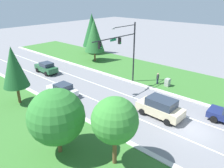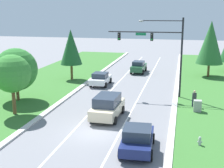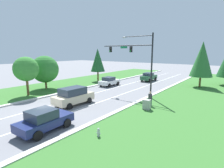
{
  "view_description": "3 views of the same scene",
  "coord_description": "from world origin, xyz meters",
  "px_view_note": "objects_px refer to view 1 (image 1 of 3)",
  "views": [
    {
      "loc": [
        -17.94,
        -5.91,
        11.71
      ],
      "look_at": [
        0.66,
        10.75,
        1.46
      ],
      "focal_mm": 35.0,
      "sensor_mm": 36.0,
      "label": 1
    },
    {
      "loc": [
        6.2,
        -21.37,
        9.1
      ],
      "look_at": [
        -0.9,
        9.52,
        1.59
      ],
      "focal_mm": 50.0,
      "sensor_mm": 36.0,
      "label": 2
    },
    {
      "loc": [
        15.38,
        -9.41,
        6.06
      ],
      "look_at": [
        0.33,
        10.66,
        1.41
      ],
      "focal_mm": 28.0,
      "sensor_mm": 36.0,
      "label": 3
    }
  ],
  "objects_px": {
    "conifer_far_right_tree": "(92,30)",
    "conifer_mid_left_tree": "(14,67)",
    "oak_far_left_tree": "(115,120)",
    "utility_cabinet": "(167,83)",
    "champagne_suv": "(160,107)",
    "white_sedan": "(62,90)",
    "oak_near_left_tree": "(56,117)",
    "traffic_signal_mast": "(124,46)",
    "conifer_near_right_tree": "(94,35)",
    "forest_sedan": "(46,68)",
    "pedestrian": "(158,78)"
  },
  "relations": [
    {
      "from": "conifer_far_right_tree",
      "to": "oak_far_left_tree",
      "type": "xyz_separation_m",
      "value": [
        -21.81,
        -25.34,
        -1.2
      ]
    },
    {
      "from": "utility_cabinet",
      "to": "oak_near_left_tree",
      "type": "bearing_deg",
      "value": -179.08
    },
    {
      "from": "oak_near_left_tree",
      "to": "conifer_far_right_tree",
      "type": "xyz_separation_m",
      "value": [
        23.77,
        21.27,
        1.66
      ]
    },
    {
      "from": "utility_cabinet",
      "to": "conifer_mid_left_tree",
      "type": "relative_size",
      "value": 0.17
    },
    {
      "from": "utility_cabinet",
      "to": "oak_near_left_tree",
      "type": "relative_size",
      "value": 0.21
    },
    {
      "from": "pedestrian",
      "to": "oak_far_left_tree",
      "type": "bearing_deg",
      "value": 15.13
    },
    {
      "from": "traffic_signal_mast",
      "to": "conifer_mid_left_tree",
      "type": "height_order",
      "value": "traffic_signal_mast"
    },
    {
      "from": "white_sedan",
      "to": "conifer_near_right_tree",
      "type": "distance_m",
      "value": 16.17
    },
    {
      "from": "conifer_near_right_tree",
      "to": "conifer_far_right_tree",
      "type": "height_order",
      "value": "conifer_far_right_tree"
    },
    {
      "from": "conifer_mid_left_tree",
      "to": "conifer_near_right_tree",
      "type": "bearing_deg",
      "value": 18.57
    },
    {
      "from": "pedestrian",
      "to": "conifer_near_right_tree",
      "type": "relative_size",
      "value": 0.22
    },
    {
      "from": "traffic_signal_mast",
      "to": "forest_sedan",
      "type": "bearing_deg",
      "value": 107.69
    },
    {
      "from": "traffic_signal_mast",
      "to": "conifer_near_right_tree",
      "type": "bearing_deg",
      "value": 63.32
    },
    {
      "from": "pedestrian",
      "to": "conifer_near_right_tree",
      "type": "distance_m",
      "value": 15.64
    },
    {
      "from": "white_sedan",
      "to": "conifer_far_right_tree",
      "type": "height_order",
      "value": "conifer_far_right_tree"
    },
    {
      "from": "champagne_suv",
      "to": "utility_cabinet",
      "type": "relative_size",
      "value": 4.29
    },
    {
      "from": "white_sedan",
      "to": "conifer_mid_left_tree",
      "type": "height_order",
      "value": "conifer_mid_left_tree"
    },
    {
      "from": "forest_sedan",
      "to": "white_sedan",
      "type": "height_order",
      "value": "forest_sedan"
    },
    {
      "from": "traffic_signal_mast",
      "to": "white_sedan",
      "type": "height_order",
      "value": "traffic_signal_mast"
    },
    {
      "from": "traffic_signal_mast",
      "to": "oak_near_left_tree",
      "type": "xyz_separation_m",
      "value": [
        -14.04,
        -4.91,
        -2.3
      ]
    },
    {
      "from": "traffic_signal_mast",
      "to": "conifer_near_right_tree",
      "type": "distance_m",
      "value": 13.16
    },
    {
      "from": "oak_far_left_tree",
      "to": "conifer_mid_left_tree",
      "type": "distance_m",
      "value": 14.71
    },
    {
      "from": "oak_far_left_tree",
      "to": "conifer_mid_left_tree",
      "type": "bearing_deg",
      "value": 89.87
    },
    {
      "from": "utility_cabinet",
      "to": "champagne_suv",
      "type": "bearing_deg",
      "value": -156.57
    },
    {
      "from": "traffic_signal_mast",
      "to": "pedestrian",
      "type": "distance_m",
      "value": 6.69
    },
    {
      "from": "traffic_signal_mast",
      "to": "white_sedan",
      "type": "xyz_separation_m",
      "value": [
        -7.5,
        3.65,
        -4.76
      ]
    },
    {
      "from": "traffic_signal_mast",
      "to": "forest_sedan",
      "type": "height_order",
      "value": "traffic_signal_mast"
    },
    {
      "from": "utility_cabinet",
      "to": "pedestrian",
      "type": "relative_size",
      "value": 0.66
    },
    {
      "from": "champagne_suv",
      "to": "traffic_signal_mast",
      "type": "bearing_deg",
      "value": 65.85
    },
    {
      "from": "traffic_signal_mast",
      "to": "conifer_mid_left_tree",
      "type": "bearing_deg",
      "value": 154.63
    },
    {
      "from": "conifer_near_right_tree",
      "to": "oak_near_left_tree",
      "type": "xyz_separation_m",
      "value": [
        -19.94,
        -16.65,
        -1.56
      ]
    },
    {
      "from": "champagne_suv",
      "to": "oak_near_left_tree",
      "type": "distance_m",
      "value": 10.92
    },
    {
      "from": "forest_sedan",
      "to": "white_sedan",
      "type": "relative_size",
      "value": 1.07
    },
    {
      "from": "white_sedan",
      "to": "oak_near_left_tree",
      "type": "distance_m",
      "value": 11.04
    },
    {
      "from": "conifer_near_right_tree",
      "to": "oak_near_left_tree",
      "type": "distance_m",
      "value": 26.02
    },
    {
      "from": "forest_sedan",
      "to": "oak_far_left_tree",
      "type": "height_order",
      "value": "oak_far_left_tree"
    },
    {
      "from": "traffic_signal_mast",
      "to": "conifer_far_right_tree",
      "type": "xyz_separation_m",
      "value": [
        9.73,
        16.36,
        -0.64
      ]
    },
    {
      "from": "conifer_far_right_tree",
      "to": "conifer_mid_left_tree",
      "type": "distance_m",
      "value": 24.25
    },
    {
      "from": "forest_sedan",
      "to": "oak_near_left_tree",
      "type": "distance_m",
      "value": 20.34
    },
    {
      "from": "utility_cabinet",
      "to": "conifer_mid_left_tree",
      "type": "bearing_deg",
      "value": 147.01
    },
    {
      "from": "forest_sedan",
      "to": "white_sedan",
      "type": "xyz_separation_m",
      "value": [
        -3.47,
        -8.99,
        -0.08
      ]
    },
    {
      "from": "utility_cabinet",
      "to": "conifer_mid_left_tree",
      "type": "xyz_separation_m",
      "value": [
        -15.91,
        10.33,
        3.84
      ]
    },
    {
      "from": "champagne_suv",
      "to": "utility_cabinet",
      "type": "xyz_separation_m",
      "value": [
        7.66,
        3.32,
        -0.48
      ]
    },
    {
      "from": "white_sedan",
      "to": "conifer_far_right_tree",
      "type": "bearing_deg",
      "value": 36.65
    },
    {
      "from": "champagne_suv",
      "to": "pedestrian",
      "type": "relative_size",
      "value": 2.85
    },
    {
      "from": "white_sedan",
      "to": "oak_near_left_tree",
      "type": "height_order",
      "value": "oak_near_left_tree"
    },
    {
      "from": "traffic_signal_mast",
      "to": "pedestrian",
      "type": "bearing_deg",
      "value": -41.88
    },
    {
      "from": "conifer_mid_left_tree",
      "to": "utility_cabinet",
      "type": "bearing_deg",
      "value": -32.99
    },
    {
      "from": "utility_cabinet",
      "to": "oak_near_left_tree",
      "type": "distance_m",
      "value": 18.11
    },
    {
      "from": "champagne_suv",
      "to": "oak_near_left_tree",
      "type": "height_order",
      "value": "oak_near_left_tree"
    }
  ]
}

